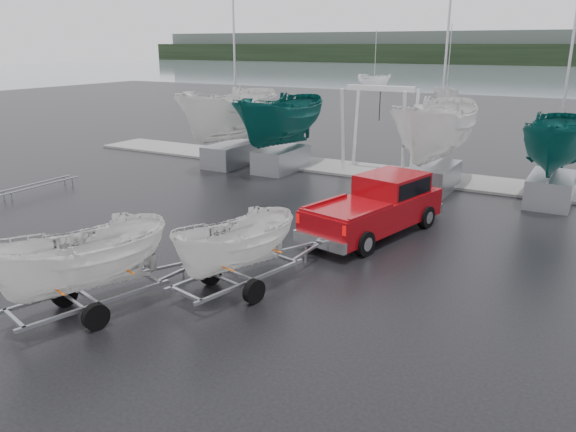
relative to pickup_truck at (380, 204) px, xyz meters
The scene contains 17 objects.
ground_plane 7.03m from the pickup_truck, 138.83° to the right, with size 120.00×120.00×0.00m, color black.
lake 95.57m from the pickup_truck, 93.14° to the left, with size 300.00×300.00×0.00m, color gray.
dock 9.96m from the pickup_truck, 121.89° to the left, with size 30.00×3.00×0.12m, color gray.
treeline 165.51m from the pickup_truck, 91.81° to the left, with size 300.00×8.00×6.00m, color black.
far_hill 173.54m from the pickup_truck, 91.73° to the left, with size 300.00×6.00×10.00m, color #4C5651.
pickup_truck is the anchor object (origin of this frame).
trailer_hitched 6.43m from the pickup_truck, 103.05° to the right, with size 1.96×3.77×4.28m.
trailer_parked 9.75m from the pickup_truck, 112.47° to the right, with size 2.13×3.79×4.76m.
boat_hoist 9.20m from the pickup_truck, 111.38° to the left, with size 3.30×2.18×4.12m.
keelboat_0 12.72m from the pickup_truck, 148.36° to the left, with size 2.79×3.20×10.97m.
keelboat_1 10.54m from the pickup_truck, 138.88° to the left, with size 2.58×3.20×7.97m.
keelboat_2 7.27m from the pickup_truck, 90.04° to the left, with size 2.75×3.20×10.93m.
keelboat_3 8.53m from the pickup_truck, 56.03° to the left, with size 2.30×3.20×10.47m.
mast_rack_0 14.69m from the pickup_truck, 165.88° to the right, with size 0.56×6.50×0.06m.
moored_boat_0 29.52m from the pickup_truck, 133.92° to the left, with size 3.27×3.28×11.06m.
moored_boat_1 46.33m from the pickup_truck, 101.87° to the left, with size 3.23×3.27×11.28m.
moored_boat_4 70.03m from the pickup_truck, 111.38° to the left, with size 3.74×3.72×11.57m.
Camera 1 is at (11.34, -12.19, 5.96)m, focal length 35.00 mm.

